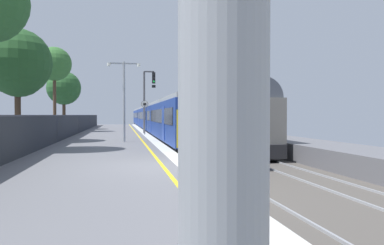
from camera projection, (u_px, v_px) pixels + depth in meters
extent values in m
cube|color=slate|center=(94.00, 183.00, 11.91)|extent=(6.40, 110.00, 1.00)
cube|color=silver|center=(185.00, 165.00, 12.43)|extent=(0.60, 110.00, 0.01)
cube|color=yellow|center=(162.00, 166.00, 12.29)|extent=(0.12, 110.00, 0.01)
cube|color=#4C4742|center=(347.00, 192.00, 13.50)|extent=(11.00, 110.00, 0.20)
cube|color=gray|center=(215.00, 194.00, 12.63)|extent=(0.07, 110.00, 0.08)
cube|color=gray|center=(256.00, 192.00, 12.89)|extent=(0.07, 110.00, 0.08)
cube|color=gray|center=(326.00, 189.00, 13.35)|extent=(0.07, 110.00, 0.08)
cube|color=gray|center=(363.00, 188.00, 13.61)|extent=(0.07, 110.00, 0.08)
cube|color=navy|center=(176.00, 120.00, 26.78)|extent=(2.80, 19.64, 2.30)
cube|color=black|center=(176.00, 138.00, 26.81)|extent=(2.64, 19.04, 0.25)
cube|color=#93999E|center=(176.00, 102.00, 26.76)|extent=(2.68, 19.64, 0.24)
cube|color=black|center=(156.00, 116.00, 26.52)|extent=(0.02, 18.04, 0.84)
cube|color=#1D3A98|center=(163.00, 123.00, 21.70)|extent=(0.03, 1.10, 1.90)
cube|color=#1D3A98|center=(150.00, 121.00, 31.36)|extent=(0.03, 1.10, 1.90)
cylinder|color=black|center=(180.00, 157.00, 19.58)|extent=(0.12, 0.84, 0.84)
cylinder|color=black|center=(210.00, 156.00, 19.86)|extent=(0.12, 0.84, 0.84)
cylinder|color=black|center=(156.00, 139.00, 33.78)|extent=(0.12, 0.84, 0.84)
cylinder|color=black|center=(173.00, 139.00, 34.06)|extent=(0.12, 0.84, 0.84)
cube|color=navy|center=(153.00, 118.00, 46.69)|extent=(2.80, 19.64, 2.30)
cube|color=black|center=(153.00, 128.00, 46.71)|extent=(2.64, 19.04, 0.25)
cube|color=#93999E|center=(153.00, 108.00, 46.66)|extent=(2.68, 19.64, 0.24)
cube|color=black|center=(141.00, 115.00, 46.42)|extent=(0.02, 18.04, 0.84)
cube|color=#1D3A98|center=(143.00, 119.00, 41.60)|extent=(0.03, 1.10, 1.90)
cube|color=#1D3A98|center=(139.00, 118.00, 51.26)|extent=(0.03, 1.10, 1.90)
cylinder|color=black|center=(151.00, 136.00, 39.48)|extent=(0.12, 0.84, 0.84)
cylinder|color=black|center=(166.00, 135.00, 39.76)|extent=(0.12, 0.84, 0.84)
cylinder|color=black|center=(143.00, 130.00, 53.68)|extent=(0.12, 0.84, 0.84)
cylinder|color=black|center=(154.00, 130.00, 53.96)|extent=(0.12, 0.84, 0.84)
cube|color=navy|center=(143.00, 117.00, 66.59)|extent=(2.80, 19.64, 2.30)
cube|color=black|center=(143.00, 124.00, 66.61)|extent=(2.64, 19.04, 0.25)
cube|color=#93999E|center=(143.00, 110.00, 66.56)|extent=(2.68, 19.64, 0.24)
cube|color=black|center=(135.00, 115.00, 66.33)|extent=(0.02, 18.04, 0.84)
cube|color=#1D3A98|center=(136.00, 118.00, 61.51)|extent=(0.03, 1.10, 1.90)
cube|color=#1D3A98|center=(134.00, 117.00, 71.16)|extent=(0.03, 1.10, 1.90)
cylinder|color=black|center=(141.00, 129.00, 59.38)|extent=(0.12, 0.84, 0.84)
cylinder|color=black|center=(151.00, 129.00, 59.67)|extent=(0.12, 0.84, 0.84)
cylinder|color=black|center=(137.00, 126.00, 73.58)|extent=(0.12, 0.84, 0.84)
cylinder|color=black|center=(145.00, 126.00, 73.86)|extent=(0.12, 0.84, 0.84)
cube|color=yellow|center=(206.00, 129.00, 17.17)|extent=(2.70, 0.10, 1.70)
cube|color=black|center=(206.00, 111.00, 17.15)|extent=(2.40, 0.08, 0.80)
cube|color=yellow|center=(207.00, 125.00, 17.03)|extent=(0.80, 0.24, 1.80)
cylinder|color=white|center=(186.00, 146.00, 16.96)|extent=(0.18, 0.06, 0.18)
cylinder|color=white|center=(227.00, 145.00, 17.30)|extent=(0.18, 0.06, 0.18)
cylinder|color=black|center=(208.00, 151.00, 16.91)|extent=(0.20, 0.35, 0.20)
cube|color=black|center=(153.00, 105.00, 46.66)|extent=(0.60, 0.90, 0.20)
cube|color=#232326|center=(230.00, 143.00, 27.65)|extent=(2.30, 14.24, 0.79)
cube|color=gray|center=(230.00, 119.00, 27.62)|extent=(2.60, 13.44, 2.58)
cylinder|color=#515660|center=(230.00, 102.00, 27.59)|extent=(2.39, 13.04, 2.39)
cylinder|color=black|center=(242.00, 151.00, 22.48)|extent=(0.12, 0.84, 0.84)
cylinder|color=black|center=(267.00, 151.00, 22.76)|extent=(0.12, 0.84, 0.84)
cylinder|color=black|center=(205.00, 140.00, 32.55)|extent=(0.12, 0.84, 0.84)
cylinder|color=black|center=(222.00, 140.00, 32.83)|extent=(0.12, 0.84, 0.84)
cube|color=#232326|center=(192.00, 133.00, 42.44)|extent=(2.30, 14.24, 0.79)
cube|color=gray|center=(192.00, 118.00, 42.41)|extent=(2.60, 13.44, 2.58)
cylinder|color=#515660|center=(192.00, 106.00, 42.38)|extent=(2.39, 13.04, 2.39)
cylinder|color=black|center=(194.00, 137.00, 37.27)|extent=(0.12, 0.84, 0.84)
cylinder|color=black|center=(210.00, 137.00, 37.55)|extent=(0.12, 0.84, 0.84)
cylinder|color=black|center=(179.00, 132.00, 47.34)|extent=(0.12, 0.84, 0.84)
cylinder|color=black|center=(191.00, 132.00, 47.62)|extent=(0.12, 0.84, 0.84)
cube|color=#232326|center=(174.00, 128.00, 57.23)|extent=(2.30, 14.24, 0.79)
cube|color=gray|center=(174.00, 117.00, 57.20)|extent=(2.60, 13.44, 2.58)
cylinder|color=#515660|center=(174.00, 108.00, 57.17)|extent=(2.39, 13.04, 2.39)
cylinder|color=black|center=(174.00, 131.00, 52.06)|extent=(0.12, 0.84, 0.84)
cylinder|color=black|center=(185.00, 131.00, 52.34)|extent=(0.12, 0.84, 0.84)
cylinder|color=black|center=(165.00, 128.00, 62.13)|extent=(0.12, 0.84, 0.84)
cylinder|color=black|center=(175.00, 128.00, 62.41)|extent=(0.12, 0.84, 0.84)
cylinder|color=#47474C|center=(144.00, 102.00, 34.05)|extent=(0.18, 0.18, 5.49)
cube|color=#47474C|center=(149.00, 72.00, 34.08)|extent=(0.90, 0.12, 0.12)
cube|color=black|center=(154.00, 78.00, 34.17)|extent=(0.28, 0.20, 1.00)
cylinder|color=black|center=(154.00, 74.00, 34.04)|extent=(0.16, 0.04, 0.16)
cylinder|color=black|center=(154.00, 78.00, 34.05)|extent=(0.16, 0.04, 0.16)
cylinder|color=#19D83F|center=(154.00, 81.00, 34.05)|extent=(0.16, 0.04, 0.16)
cube|color=black|center=(154.00, 86.00, 34.18)|extent=(0.32, 0.16, 0.24)
cylinder|color=#59595B|center=(145.00, 120.00, 31.71)|extent=(0.08, 0.08, 2.47)
cylinder|color=black|center=(145.00, 104.00, 31.68)|extent=(0.59, 0.02, 0.59)
cylinder|color=silver|center=(145.00, 104.00, 31.67)|extent=(0.56, 0.02, 0.56)
cube|color=black|center=(145.00, 104.00, 31.66)|extent=(0.24, 0.01, 0.18)
cylinder|color=#93999E|center=(124.00, 102.00, 23.36)|extent=(0.14, 0.14, 4.87)
cube|color=#93999E|center=(131.00, 64.00, 23.40)|extent=(0.90, 0.08, 0.08)
cylinder|color=silver|center=(139.00, 65.00, 23.48)|extent=(0.20, 0.20, 0.18)
cube|color=#93999E|center=(116.00, 63.00, 23.23)|extent=(0.90, 0.08, 0.08)
cylinder|color=silver|center=(109.00, 64.00, 23.16)|extent=(0.20, 0.20, 0.18)
cylinder|color=#38383D|center=(57.00, 129.00, 22.84)|extent=(0.07, 0.07, 1.61)
cylinder|color=#38383D|center=(78.00, 124.00, 34.34)|extent=(0.07, 0.07, 1.61)
cylinder|color=#38383D|center=(89.00, 122.00, 45.83)|extent=(0.07, 0.07, 1.61)
cylinder|color=#38383D|center=(96.00, 120.00, 57.32)|extent=(0.07, 0.07, 1.61)
cylinder|color=#473323|center=(18.00, 111.00, 23.17)|extent=(0.36, 0.36, 3.71)
sphere|color=#234C23|center=(17.00, 62.00, 23.11)|extent=(4.07, 4.07, 4.07)
sphere|color=#234C23|center=(19.00, 70.00, 22.96)|extent=(3.22, 3.22, 3.22)
cylinder|color=#473323|center=(64.00, 113.00, 43.25)|extent=(0.35, 0.35, 3.64)
sphere|color=#285628|center=(64.00, 88.00, 43.19)|extent=(3.79, 3.79, 3.79)
sphere|color=#285628|center=(66.00, 92.00, 42.97)|extent=(2.42, 2.42, 2.42)
cylinder|color=#473323|center=(55.00, 103.00, 37.04)|extent=(0.31, 0.31, 5.68)
sphere|color=#33662D|center=(54.00, 64.00, 36.96)|extent=(3.26, 3.26, 3.26)
sphere|color=#33662D|center=(57.00, 68.00, 36.95)|extent=(2.00, 2.00, 2.00)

